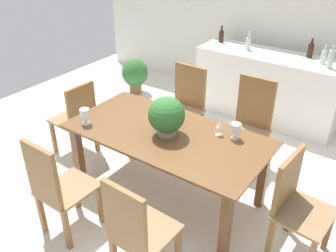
# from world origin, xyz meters

# --- Properties ---
(ground_plane) EXTENTS (7.04, 7.04, 0.00)m
(ground_plane) POSITION_xyz_m (0.00, 0.00, 0.00)
(ground_plane) COLOR silver
(back_wall) EXTENTS (6.40, 0.10, 2.60)m
(back_wall) POSITION_xyz_m (0.00, 2.60, 1.30)
(back_wall) COLOR silver
(back_wall) RESTS_ON ground
(dining_table) EXTENTS (1.97, 1.00, 0.74)m
(dining_table) POSITION_xyz_m (0.00, -0.19, 0.63)
(dining_table) COLOR brown
(dining_table) RESTS_ON ground
(chair_head_end) EXTENTS (0.48, 0.44, 0.94)m
(chair_head_end) POSITION_xyz_m (-1.29, -0.20, 0.52)
(chair_head_end) COLOR brown
(chair_head_end) RESTS_ON ground
(chair_far_left) EXTENTS (0.49, 0.48, 1.00)m
(chair_far_left) POSITION_xyz_m (-0.44, 0.82, 0.55)
(chair_far_left) COLOR brown
(chair_far_left) RESTS_ON ground
(chair_foot_end) EXTENTS (0.46, 0.51, 0.95)m
(chair_foot_end) POSITION_xyz_m (1.29, -0.18, 0.53)
(chair_foot_end) COLOR brown
(chair_foot_end) RESTS_ON ground
(chair_near_left) EXTENTS (0.43, 0.48, 1.02)m
(chair_near_left) POSITION_xyz_m (-0.44, -1.21, 0.55)
(chair_near_left) COLOR brown
(chair_near_left) RESTS_ON ground
(chair_far_right) EXTENTS (0.46, 0.44, 1.05)m
(chair_far_right) POSITION_xyz_m (0.44, 0.82, 0.57)
(chair_far_right) COLOR brown
(chair_far_right) RESTS_ON ground
(chair_near_right) EXTENTS (0.44, 0.48, 1.01)m
(chair_near_right) POSITION_xyz_m (0.44, -1.20, 0.55)
(chair_near_right) COLOR brown
(chair_near_right) RESTS_ON ground
(flower_centerpiece) EXTENTS (0.35, 0.35, 0.39)m
(flower_centerpiece) POSITION_xyz_m (0.02, -0.21, 0.95)
(flower_centerpiece) COLOR gray
(flower_centerpiece) RESTS_ON dining_table
(crystal_vase_left) EXTENTS (0.10, 0.10, 0.17)m
(crystal_vase_left) POSITION_xyz_m (-0.77, -0.52, 0.85)
(crystal_vase_left) COLOR silver
(crystal_vase_left) RESTS_ON dining_table
(crystal_vase_center_near) EXTENTS (0.10, 0.10, 0.16)m
(crystal_vase_center_near) POSITION_xyz_m (0.58, 0.09, 0.85)
(crystal_vase_center_near) COLOR silver
(crystal_vase_center_near) RESTS_ON dining_table
(wine_glass) EXTENTS (0.06, 0.06, 0.14)m
(wine_glass) POSITION_xyz_m (0.43, 0.07, 0.85)
(wine_glass) COLOR silver
(wine_glass) RESTS_ON dining_table
(kitchen_counter) EXTENTS (1.97, 0.63, 0.95)m
(kitchen_counter) POSITION_xyz_m (0.17, 2.01, 0.48)
(kitchen_counter) COLOR silver
(kitchen_counter) RESTS_ON ground
(wine_bottle_amber) EXTENTS (0.07, 0.07, 0.24)m
(wine_bottle_amber) POSITION_xyz_m (0.82, 2.04, 1.04)
(wine_bottle_amber) COLOR #B2BFB7
(wine_bottle_amber) RESTS_ON kitchen_counter
(wine_bottle_tall) EXTENTS (0.07, 0.07, 0.26)m
(wine_bottle_tall) POSITION_xyz_m (-0.18, 2.00, 1.05)
(wine_bottle_tall) COLOR #B2BFB7
(wine_bottle_tall) RESTS_ON kitchen_counter
(wine_bottle_dark) EXTENTS (0.07, 0.07, 0.24)m
(wine_bottle_dark) POSITION_xyz_m (-0.66, 2.11, 1.04)
(wine_bottle_dark) COLOR black
(wine_bottle_dark) RESTS_ON kitchen_counter
(wine_bottle_clear) EXTENTS (0.07, 0.07, 0.28)m
(wine_bottle_clear) POSITION_xyz_m (0.92, 1.93, 1.07)
(wine_bottle_clear) COLOR #B2BFB7
(wine_bottle_clear) RESTS_ON kitchen_counter
(wine_bottle_green) EXTENTS (0.07, 0.07, 0.25)m
(wine_bottle_green) POSITION_xyz_m (0.61, 2.18, 1.05)
(wine_bottle_green) COLOR black
(wine_bottle_green) RESTS_ON kitchen_counter
(potted_plant_floor) EXTENTS (0.43, 0.43, 0.59)m
(potted_plant_floor) POSITION_xyz_m (-1.91, 1.59, 0.33)
(potted_plant_floor) COLOR brown
(potted_plant_floor) RESTS_ON ground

